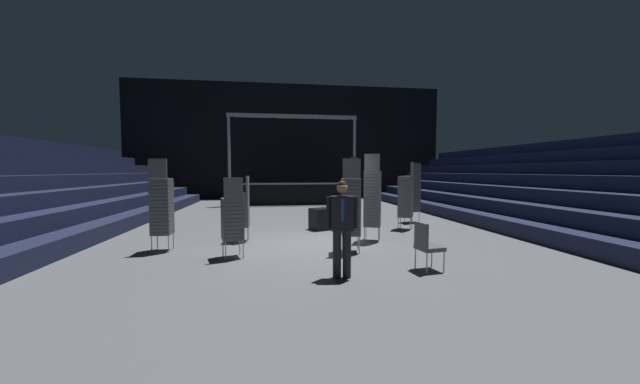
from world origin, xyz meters
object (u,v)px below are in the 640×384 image
object	(u,v)px
chair_stack_mid_centre	(162,205)
chair_stack_rear_centre	(351,206)
man_with_tie	(342,223)
chair_stack_front_right	(412,193)
equipment_road_case	(324,219)
loose_chair_near_man	(427,243)
chair_stack_mid_left	(351,185)
chair_stack_rear_right	(406,196)
chair_stack_mid_right	(232,218)
chair_stack_rear_left	(372,198)
chair_stack_front_left	(241,209)
stage_riser	(293,192)

from	to	relation	value
chair_stack_mid_centre	chair_stack_rear_centre	world-z (taller)	same
man_with_tie	chair_stack_front_right	bearing A→B (deg)	-115.82
equipment_road_case	loose_chair_near_man	distance (m)	4.95
chair_stack_mid_left	loose_chair_near_man	distance (m)	8.63
chair_stack_rear_right	chair_stack_mid_right	bearing A→B (deg)	151.27
man_with_tie	chair_stack_mid_centre	distance (m)	4.66
chair_stack_mid_right	loose_chair_near_man	world-z (taller)	chair_stack_mid_right
chair_stack_front_right	equipment_road_case	world-z (taller)	chair_stack_front_right
chair_stack_mid_left	chair_stack_rear_left	xyz separation A→B (m)	(-0.78, -5.80, -0.08)
chair_stack_front_left	chair_stack_rear_left	size ratio (longest dim) A/B	0.75
chair_stack_mid_centre	chair_stack_front_right	bearing A→B (deg)	23.98
chair_stack_mid_right	chair_stack_rear_centre	xyz separation A→B (m)	(2.73, 0.13, 0.21)
chair_stack_rear_right	chair_stack_front_left	bearing A→B (deg)	135.12
chair_stack_front_right	chair_stack_mid_centre	size ratio (longest dim) A/B	1.00
stage_riser	chair_stack_rear_left	world-z (taller)	stage_riser
chair_stack_mid_left	chair_stack_mid_right	distance (m)	8.31
chair_stack_mid_right	chair_stack_rear_left	size ratio (longest dim) A/B	0.75
chair_stack_front_right	equipment_road_case	xyz separation A→B (m)	(-3.49, -0.97, -0.76)
stage_riser	chair_stack_rear_right	distance (m)	9.93
stage_riser	chair_stack_front_left	size ratio (longest dim) A/B	4.21
chair_stack_front_right	chair_stack_rear_left	xyz separation A→B (m)	(-2.47, -2.98, 0.08)
chair_stack_rear_centre	chair_stack_rear_right	bearing A→B (deg)	56.58
chair_stack_rear_left	equipment_road_case	bearing A→B (deg)	139.81
stage_riser	man_with_tie	distance (m)	13.97
stage_riser	equipment_road_case	distance (m)	9.01
chair_stack_front_right	chair_stack_mid_right	xyz separation A→B (m)	(-6.07, -4.23, -0.21)
stage_riser	chair_stack_rear_centre	xyz separation A→B (m)	(0.68, -12.12, 0.45)
chair_stack_mid_centre	chair_stack_rear_left	world-z (taller)	chair_stack_rear_left
chair_stack_mid_centre	equipment_road_case	world-z (taller)	chair_stack_mid_centre
chair_stack_front_left	loose_chair_near_man	world-z (taller)	chair_stack_front_left
loose_chair_near_man	chair_stack_front_left	bearing A→B (deg)	-139.07
chair_stack_mid_left	chair_stack_mid_centre	bearing A→B (deg)	-171.73
stage_riser	chair_stack_mid_left	distance (m)	5.72
chair_stack_mid_left	chair_stack_rear_left	world-z (taller)	chair_stack_mid_left
chair_stack_front_left	equipment_road_case	bearing A→B (deg)	-56.95
man_with_tie	loose_chair_near_man	distance (m)	1.79
chair_stack_rear_left	chair_stack_rear_right	xyz separation A→B (m)	(1.64, 1.60, -0.08)
man_with_tie	chair_stack_rear_left	bearing A→B (deg)	-108.72
chair_stack_rear_left	loose_chair_near_man	world-z (taller)	chair_stack_rear_left
chair_stack_rear_left	stage_riser	bearing A→B (deg)	120.81
chair_stack_front_left	chair_stack_rear_right	xyz separation A→B (m)	(5.21, 1.15, 0.21)
chair_stack_rear_centre	stage_riser	bearing A→B (deg)	102.49
chair_stack_mid_left	chair_stack_mid_right	world-z (taller)	chair_stack_mid_left
chair_stack_mid_centre	chair_stack_rear_left	xyz separation A→B (m)	(5.36, 0.39, 0.08)
man_with_tie	chair_stack_rear_right	bearing A→B (deg)	-116.52
chair_stack_mid_centre	stage_riser	bearing A→B (deg)	72.22
chair_stack_front_left	chair_stack_rear_centre	bearing A→B (deg)	-118.40
chair_stack_mid_left	chair_stack_rear_right	xyz separation A→B (m)	(0.86, -4.20, -0.17)
man_with_tie	chair_stack_front_right	distance (m)	7.14
loose_chair_near_man	chair_stack_rear_right	bearing A→B (deg)	153.49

